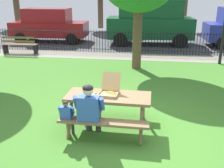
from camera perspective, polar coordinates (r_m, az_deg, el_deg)
name	(u,v)px	position (r m, az deg, el deg)	size (l,w,h in m)	color
ground	(135,99)	(7.45, 5.03, -3.31)	(28.00, 11.65, 0.02)	#427D2A
cobblestone_walkway	(142,57)	(12.34, 6.44, 5.83)	(28.00, 1.40, 0.01)	gray
street_asphalt	(144,40)	(16.67, 6.98, 9.32)	(28.00, 7.45, 0.01)	#424247
picnic_table_foreground	(108,103)	(5.68, -0.80, -4.06)	(1.83, 1.51, 0.79)	brown
pizza_box_open	(110,90)	(5.65, -0.53, -1.38)	(0.45, 0.52, 0.43)	tan
pizza_slice_on_table	(92,93)	(5.72, -4.45, -1.98)	(0.25, 0.25, 0.02)	#F9CF70
adult_at_table	(90,109)	(5.26, -4.85, -5.39)	(0.61, 0.60, 1.19)	#323232
child_at_table	(67,115)	(5.42, -9.66, -6.55)	(0.33, 0.32, 0.84)	#303030
iron_fence_streetside	(143,42)	(12.91, 6.64, 8.95)	(19.77, 0.03, 1.09)	black
park_bench_left	(20,45)	(13.59, -19.26, 7.94)	(1.61, 0.51, 0.85)	brown
parked_car_far_left	(49,25)	(16.46, -13.43, 12.37)	(4.47, 2.05, 1.94)	maroon
parked_car_left	(150,21)	(15.31, 8.24, 13.34)	(4.79, 2.25, 2.46)	#114626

